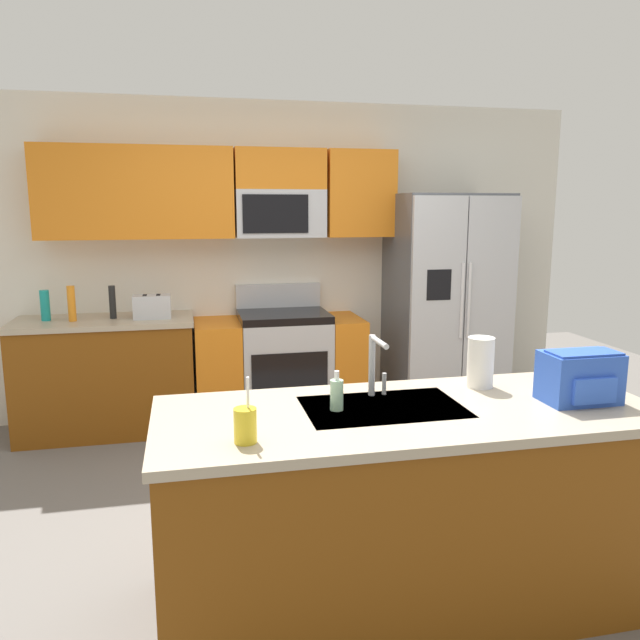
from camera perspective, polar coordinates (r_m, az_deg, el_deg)
The scene contains 15 objects.
ground_plane at distance 3.63m, azimuth 1.47°, elevation -18.33°, with size 9.00×9.00×0.00m, color #66605B.
kitchen_wall_unit at distance 5.21m, azimuth -5.55°, elevation 7.40°, with size 5.20×0.43×2.60m.
back_counter at distance 5.09m, azimuth -19.09°, elevation -4.87°, with size 1.34×0.63×0.90m.
range_oven at distance 5.11m, azimuth -3.74°, elevation -4.34°, with size 1.36×0.61×1.10m.
refrigerator at distance 5.34m, azimuth 11.52°, elevation 1.39°, with size 0.90×0.76×1.85m.
island_counter at distance 2.84m, azimuth 8.00°, elevation -16.69°, with size 2.14×0.84×0.90m.
toaster at distance 4.90m, azimuth -15.27°, elevation 1.21°, with size 0.28×0.16×0.18m.
pepper_mill at distance 4.97m, azimuth -18.65°, elevation 1.58°, with size 0.05×0.05×0.25m, color black.
bottle_teal at distance 5.06m, azimuth -24.09°, elevation 1.24°, with size 0.07×0.07×0.23m, color teal.
bottle_orange at distance 4.96m, azimuth -22.00°, elevation 1.42°, with size 0.06×0.06×0.27m, color orange.
sink_faucet at distance 2.77m, azimuth 5.12°, elevation -3.77°, with size 0.08×0.21×0.28m.
drink_cup_yellow at distance 2.28m, azimuth -6.93°, elevation -9.62°, with size 0.08×0.08×0.25m.
soap_dispenser at distance 2.61m, azimuth 1.56°, elevation -6.89°, with size 0.06×0.06×0.17m.
paper_towel_roll at distance 3.02m, azimuth 14.63°, elevation -3.80°, with size 0.12×0.12×0.24m, color white.
backpack at distance 2.93m, azimuth 22.94°, elevation -4.80°, with size 0.32×0.22×0.23m.
Camera 1 is at (-0.77, -3.08, 1.74)m, focal length 34.59 mm.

